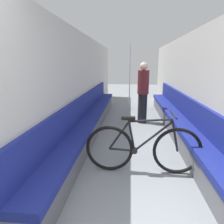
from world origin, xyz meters
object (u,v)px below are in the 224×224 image
(grab_pole_near, at_px, (130,78))
(passenger_standing, at_px, (143,92))
(bench_seat_row_right, at_px, (179,122))
(bench_seat_row_left, at_px, (90,120))
(bicycle, at_px, (143,148))

(grab_pole_near, height_order, passenger_standing, grab_pole_near)
(bench_seat_row_right, bearing_deg, bench_seat_row_left, 180.00)
(bicycle, bearing_deg, bench_seat_row_right, 67.14)
(bench_seat_row_left, bearing_deg, bench_seat_row_right, 0.00)
(bench_seat_row_left, height_order, passenger_standing, passenger_standing)
(bench_seat_row_right, xyz_separation_m, bicycle, (-0.92, -1.74, 0.08))
(bench_seat_row_right, distance_m, bicycle, 1.97)
(bench_seat_row_left, distance_m, passenger_standing, 1.65)
(bench_seat_row_left, distance_m, grab_pole_near, 2.95)
(bench_seat_row_right, relative_size, grab_pole_near, 2.85)
(bench_seat_row_right, bearing_deg, bicycle, -117.96)
(bicycle, height_order, passenger_standing, passenger_standing)
(grab_pole_near, relative_size, passenger_standing, 1.38)
(bench_seat_row_left, bearing_deg, passenger_standing, 34.87)
(bench_seat_row_right, distance_m, grab_pole_near, 3.04)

